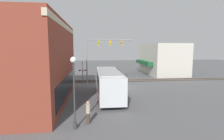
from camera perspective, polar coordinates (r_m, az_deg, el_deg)
The scene contains 11 objects.
ground_plane at distance 25.77m, azimuth 4.25°, elevation -5.92°, with size 120.00×120.00×0.00m, color #565659.
brick_building at distance 20.77m, azimuth -26.84°, elevation 2.30°, with size 15.25×8.92×8.66m.
shop_building at distance 41.73m, azimuth 15.74°, elevation 3.50°, with size 13.74×8.25×6.78m.
city_bus at distance 20.72m, azimuth -1.10°, elevation -4.08°, with size 10.06×2.59×3.23m.
traffic_signal_gantry at distance 29.26m, azimuth -3.77°, elevation 6.81°, with size 0.42×7.85×7.63m.
crossing_signal at distance 28.31m, azimuth -9.59°, elevation -0.11°, with size 1.41×1.18×3.81m.
streetlamp at distance 12.59m, azimuth -12.29°, elevation -5.38°, with size 0.44×0.44×5.22m.
rail_track_near at distance 31.56m, azimuth 2.25°, elevation -3.45°, with size 2.60×60.00×0.15m.
parked_car_white at distance 36.98m, azimuth 0.64°, elevation -0.82°, with size 4.35×1.82×1.54m.
parked_car_red at distance 43.42m, azimuth -0.40°, elevation 0.26°, with size 4.72×1.82×1.36m.
pedestrian_by_lamp at distance 13.84m, azimuth -7.82°, elevation -13.54°, with size 0.34×0.34×1.80m.
Camera 1 is at (-24.68, 4.64, 5.78)m, focal length 28.00 mm.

